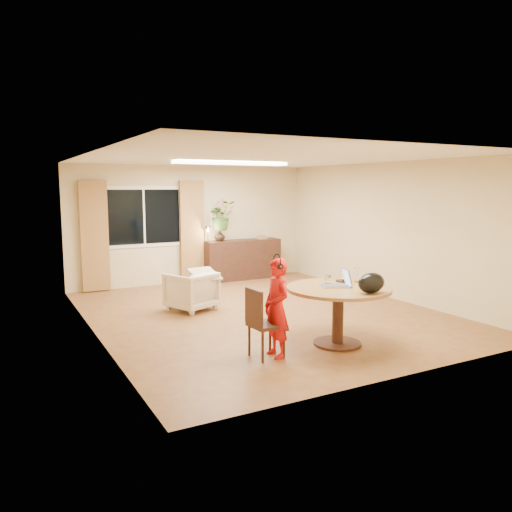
{
  "coord_description": "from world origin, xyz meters",
  "views": [
    {
      "loc": [
        -4.01,
        -7.23,
        2.13
      ],
      "look_at": [
        -0.24,
        -0.2,
        1.02
      ],
      "focal_mm": 35.0,
      "sensor_mm": 36.0,
      "label": 1
    }
  ],
  "objects": [
    {
      "name": "wall_right",
      "position": [
        2.75,
        0.0,
        1.3
      ],
      "size": [
        0.0,
        6.5,
        6.5
      ],
      "primitive_type": "plane",
      "rotation": [
        1.57,
        0.0,
        -1.57
      ],
      "color": "tan",
      "rests_on": "floor"
    },
    {
      "name": "wall_left",
      "position": [
        -2.75,
        0.0,
        1.3
      ],
      "size": [
        0.0,
        6.5,
        6.5
      ],
      "primitive_type": "plane",
      "rotation": [
        1.57,
        0.0,
        1.57
      ],
      "color": "tan",
      "rests_on": "floor"
    },
    {
      "name": "sideboard",
      "position": [
        1.12,
        3.01,
        0.46
      ],
      "size": [
        1.83,
        0.45,
        0.91
      ],
      "primitive_type": "cube",
      "color": "black",
      "rests_on": "floor"
    },
    {
      "name": "laptop",
      "position": [
        0.03,
        -1.93,
        0.93
      ],
      "size": [
        0.45,
        0.38,
        0.26
      ],
      "primitive_type": null,
      "rotation": [
        0.0,
        0.0,
        -0.34
      ],
      "color": "#B7B7BC",
      "rests_on": "dining_table"
    },
    {
      "name": "throw",
      "position": [
        -0.73,
        0.79,
        0.69
      ],
      "size": [
        0.48,
        0.58,
        0.03
      ],
      "primitive_type": null,
      "rotation": [
        0.0,
        0.0,
        0.06
      ],
      "color": "beige",
      "rests_on": "armchair"
    },
    {
      "name": "tumbler",
      "position": [
        0.09,
        -1.71,
        0.86
      ],
      "size": [
        0.1,
        0.1,
        0.12
      ],
      "primitive_type": null,
      "rotation": [
        0.0,
        0.0,
        0.32
      ],
      "color": "white",
      "rests_on": "dining_table"
    },
    {
      "name": "wall_back",
      "position": [
        0.0,
        3.25,
        1.3
      ],
      "size": [
        5.5,
        0.0,
        5.5
      ],
      "primitive_type": "plane",
      "rotation": [
        1.57,
        0.0,
        0.0
      ],
      "color": "tan",
      "rests_on": "floor"
    },
    {
      "name": "curtain_right",
      "position": [
        -0.05,
        3.15,
        1.15
      ],
      "size": [
        0.55,
        0.08,
        2.25
      ],
      "primitive_type": "cube",
      "color": "brown",
      "rests_on": "wall_back"
    },
    {
      "name": "pot_lid",
      "position": [
        0.37,
        -1.68,
        0.82
      ],
      "size": [
        0.24,
        0.24,
        0.03
      ],
      "primitive_type": null,
      "rotation": [
        0.0,
        0.0,
        -0.16
      ],
      "color": "white",
      "rests_on": "dining_table"
    },
    {
      "name": "child",
      "position": [
        -0.91,
        -1.99,
        0.63
      ],
      "size": [
        0.46,
        0.3,
        1.26
      ],
      "primitive_type": "imported",
      "rotation": [
        0.0,
        0.0,
        -1.58
      ],
      "color": "red",
      "rests_on": "floor"
    },
    {
      "name": "wine_glass",
      "position": [
        0.51,
        -1.81,
        0.91
      ],
      "size": [
        0.08,
        0.08,
        0.21
      ],
      "primitive_type": null,
      "rotation": [
        0.0,
        0.0,
        -0.13
      ],
      "color": "white",
      "rests_on": "dining_table"
    },
    {
      "name": "window",
      "position": [
        -1.1,
        3.23,
        1.5
      ],
      "size": [
        1.7,
        0.03,
        1.3
      ],
      "color": "white",
      "rests_on": "wall_back"
    },
    {
      "name": "ceiling_panel",
      "position": [
        0.0,
        1.2,
        2.57
      ],
      "size": [
        2.2,
        0.35,
        0.05
      ],
      "primitive_type": "cube",
      "color": "white",
      "rests_on": "ceiling"
    },
    {
      "name": "book_stack",
      "position": [
        1.64,
        3.01,
        0.96
      ],
      "size": [
        0.23,
        0.18,
        0.09
      ],
      "primitive_type": null,
      "rotation": [
        0.0,
        0.0,
        0.14
      ],
      "color": "olive",
      "rests_on": "sideboard"
    },
    {
      "name": "ceiling",
      "position": [
        0.0,
        0.0,
        2.6
      ],
      "size": [
        6.5,
        6.5,
        0.0
      ],
      "primitive_type": "plane",
      "rotation": [
        3.14,
        0.0,
        0.0
      ],
      "color": "white",
      "rests_on": "wall_back"
    },
    {
      "name": "armchair",
      "position": [
        -0.98,
        0.8,
        0.34
      ],
      "size": [
        0.95,
        0.96,
        0.68
      ],
      "primitive_type": "imported",
      "rotation": [
        0.0,
        0.0,
        3.54
      ],
      "color": "beige",
      "rests_on": "floor"
    },
    {
      "name": "bouquet",
      "position": [
        0.6,
        3.01,
        1.49
      ],
      "size": [
        0.59,
        0.52,
        0.66
      ],
      "primitive_type": "imported",
      "rotation": [
        0.0,
        0.0,
        -0.0
      ],
      "color": "#296F2A",
      "rests_on": "vase"
    },
    {
      "name": "vase",
      "position": [
        0.55,
        3.01,
        1.04
      ],
      "size": [
        0.28,
        0.28,
        0.25
      ],
      "primitive_type": "imported",
      "rotation": [
        0.0,
        0.0,
        -0.2
      ],
      "color": "black",
      "rests_on": "sideboard"
    },
    {
      "name": "curtain_left",
      "position": [
        -2.15,
        3.15,
        1.15
      ],
      "size": [
        0.55,
        0.08,
        2.25
      ],
      "primitive_type": "cube",
      "color": "brown",
      "rests_on": "wall_back"
    },
    {
      "name": "dining_chair",
      "position": [
        -1.03,
        -1.95,
        0.45
      ],
      "size": [
        0.45,
        0.42,
        0.89
      ],
      "primitive_type": null,
      "rotation": [
        0.0,
        0.0,
        0.06
      ],
      "color": "black",
      "rests_on": "floor"
    },
    {
      "name": "dining_table",
      "position": [
        0.07,
        -1.97,
        0.63
      ],
      "size": [
        1.4,
        1.4,
        0.8
      ],
      "color": "brown",
      "rests_on": "floor"
    },
    {
      "name": "floor",
      "position": [
        0.0,
        0.0,
        0.0
      ],
      "size": [
        6.5,
        6.5,
        0.0
      ],
      "primitive_type": "plane",
      "color": "brown",
      "rests_on": "ground"
    },
    {
      "name": "desk_lamp",
      "position": [
        0.25,
        2.96,
        1.1
      ],
      "size": [
        0.16,
        0.16,
        0.37
      ],
      "primitive_type": null,
      "rotation": [
        0.0,
        0.0,
        0.05
      ],
      "color": "black",
      "rests_on": "sideboard"
    },
    {
      "name": "handbag",
      "position": [
        0.19,
        -2.47,
        0.93
      ],
      "size": [
        0.44,
        0.34,
        0.26
      ],
      "primitive_type": null,
      "rotation": [
        0.0,
        0.0,
        0.31
      ],
      "color": "black",
      "rests_on": "dining_table"
    }
  ]
}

